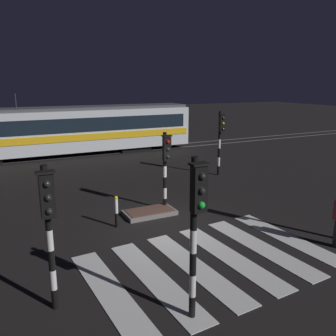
# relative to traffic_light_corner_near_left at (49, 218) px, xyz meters

# --- Properties ---
(ground_plane) EXTENTS (120.00, 120.00, 0.00)m
(ground_plane) POSITION_rel_traffic_light_corner_near_left_xyz_m (4.23, 3.09, -2.13)
(ground_plane) COLOR black
(rail_near) EXTENTS (80.00, 0.12, 0.03)m
(rail_near) POSITION_rel_traffic_light_corner_near_left_xyz_m (4.23, 16.25, -2.12)
(rail_near) COLOR #59595E
(rail_near) RESTS_ON ground
(rail_far) EXTENTS (80.00, 0.12, 0.03)m
(rail_far) POSITION_rel_traffic_light_corner_near_left_xyz_m (4.23, 17.68, -2.12)
(rail_far) COLOR #59595E
(rail_far) RESTS_ON ground
(crosswalk_zebra) EXTENTS (6.93, 4.73, 0.02)m
(crosswalk_zebra) POSITION_rel_traffic_light_corner_near_left_xyz_m (4.23, 0.29, -2.12)
(crosswalk_zebra) COLOR silver
(crosswalk_zebra) RESTS_ON ground
(traffic_island) EXTENTS (1.90, 1.04, 0.18)m
(traffic_island) POSITION_rel_traffic_light_corner_near_left_xyz_m (4.11, 4.37, -2.05)
(traffic_island) COLOR slate
(traffic_island) RESTS_ON ground
(traffic_light_corner_near_left) EXTENTS (0.36, 0.42, 3.23)m
(traffic_light_corner_near_left) POSITION_rel_traffic_light_corner_near_left_xyz_m (0.00, 0.00, 0.00)
(traffic_light_corner_near_left) COLOR black
(traffic_light_corner_near_left) RESTS_ON ground
(traffic_light_median_centre) EXTENTS (0.36, 0.42, 3.02)m
(traffic_light_median_centre) POSITION_rel_traffic_light_corner_near_left_xyz_m (4.90, 4.57, -0.14)
(traffic_light_median_centre) COLOR black
(traffic_light_median_centre) RESTS_ON ground
(traffic_light_corner_far_right) EXTENTS (0.36, 0.42, 3.38)m
(traffic_light_corner_far_right) POSITION_rel_traffic_light_corner_near_left_xyz_m (9.75, 8.04, 0.10)
(traffic_light_corner_far_right) COLOR black
(traffic_light_corner_far_right) RESTS_ON ground
(traffic_light_kerb_mid_left) EXTENTS (0.36, 0.42, 3.47)m
(traffic_light_kerb_mid_left) POSITION_rel_traffic_light_corner_near_left_xyz_m (2.54, -1.60, 0.16)
(traffic_light_kerb_mid_left) COLOR black
(traffic_light_kerb_mid_left) RESTS_ON ground
(tram) EXTENTS (18.00, 2.58, 4.15)m
(tram) POSITION_rel_traffic_light_corner_near_left_xyz_m (3.28, 16.96, -0.38)
(tram) COLOR silver
(tram) RESTS_ON ground
(bollard_island_edge) EXTENTS (0.12, 0.12, 1.11)m
(bollard_island_edge) POSITION_rel_traffic_light_corner_near_left_xyz_m (2.64, 3.80, -1.57)
(bollard_island_edge) COLOR black
(bollard_island_edge) RESTS_ON ground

